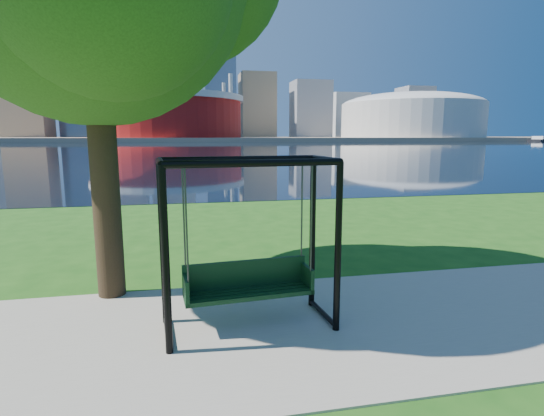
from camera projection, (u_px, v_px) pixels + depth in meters
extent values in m
plane|color=#1E5114|center=(263.00, 316.00, 6.82)|extent=(900.00, 900.00, 0.00)
cube|color=#9E937F|center=(269.00, 329.00, 6.33)|extent=(120.00, 4.00, 0.03)
cube|color=black|center=(189.00, 148.00, 105.32)|extent=(900.00, 180.00, 0.02)
cube|color=#937F60|center=(186.00, 139.00, 302.16)|extent=(900.00, 228.00, 2.00)
cylinder|color=maroon|center=(167.00, 117.00, 229.60)|extent=(80.00, 80.00, 22.00)
cylinder|color=silver|center=(166.00, 99.00, 228.00)|extent=(83.00, 83.00, 3.00)
cylinder|color=silver|center=(224.00, 110.00, 253.62)|extent=(2.00, 2.00, 32.00)
cylinder|color=silver|center=(108.00, 109.00, 240.60)|extent=(2.00, 2.00, 32.00)
cylinder|color=silver|center=(95.00, 104.00, 203.90)|extent=(2.00, 2.00, 32.00)
cylinder|color=silver|center=(231.00, 106.00, 216.92)|extent=(2.00, 2.00, 32.00)
cylinder|color=beige|center=(411.00, 121.00, 258.46)|extent=(84.00, 84.00, 20.00)
ellipsoid|color=beige|center=(412.00, 106.00, 256.95)|extent=(84.00, 84.00, 15.12)
cube|color=#998466|center=(23.00, 67.00, 269.02)|extent=(26.00, 26.00, 88.00)
cube|color=slate|center=(82.00, 69.00, 298.51)|extent=(30.00, 24.00, 95.00)
cube|color=gray|center=(124.00, 83.00, 287.07)|extent=(24.00, 24.00, 72.00)
cube|color=silver|center=(170.00, 84.00, 321.30)|extent=(32.00, 28.00, 80.00)
cube|color=slate|center=(220.00, 96.00, 305.93)|extent=(22.00, 22.00, 58.00)
cube|color=#998466|center=(257.00, 106.00, 327.19)|extent=(26.00, 26.00, 48.00)
cube|color=gray|center=(311.00, 109.00, 325.95)|extent=(28.00, 24.00, 42.00)
cube|color=silver|center=(347.00, 115.00, 358.51)|extent=(30.00, 26.00, 36.00)
cube|color=gray|center=(414.00, 112.00, 348.76)|extent=(24.00, 24.00, 40.00)
cube|color=#998466|center=(446.00, 118.00, 371.83)|extent=(26.00, 26.00, 32.00)
cylinder|color=black|center=(166.00, 264.00, 5.41)|extent=(0.11, 0.11, 2.51)
cylinder|color=black|center=(338.00, 249.00, 6.08)|extent=(0.11, 0.11, 2.51)
cylinder|color=black|center=(163.00, 245.00, 6.34)|extent=(0.11, 0.11, 2.51)
cylinder|color=black|center=(312.00, 234.00, 7.01)|extent=(0.11, 0.11, 2.51)
cylinder|color=black|center=(256.00, 163.00, 5.54)|extent=(2.41, 0.30, 0.10)
cylinder|color=black|center=(240.00, 159.00, 6.47)|extent=(2.41, 0.30, 0.10)
cylinder|color=black|center=(160.00, 163.00, 5.67)|extent=(0.18, 0.99, 0.10)
cylinder|color=black|center=(168.00, 332.00, 6.07)|extent=(0.16, 0.99, 0.08)
cylinder|color=black|center=(326.00, 160.00, 6.34)|extent=(0.18, 0.99, 0.10)
cylinder|color=black|center=(323.00, 313.00, 6.75)|extent=(0.16, 0.99, 0.08)
cube|color=black|center=(249.00, 293.00, 6.33)|extent=(1.95, 0.65, 0.07)
cube|color=black|center=(246.00, 273.00, 6.49)|extent=(1.91, 0.22, 0.42)
cube|color=black|center=(186.00, 290.00, 6.05)|extent=(0.10, 0.49, 0.37)
cube|color=black|center=(307.00, 278.00, 6.56)|extent=(0.10, 0.49, 0.37)
cylinder|color=#37373D|center=(187.00, 226.00, 5.70)|extent=(0.03, 0.03, 1.59)
cylinder|color=#37373D|center=(311.00, 219.00, 6.20)|extent=(0.03, 0.03, 1.59)
cylinder|color=#37373D|center=(184.00, 221.00, 6.08)|extent=(0.03, 0.03, 1.59)
cylinder|color=#37373D|center=(302.00, 214.00, 6.59)|extent=(0.03, 0.03, 1.59)
cylinder|color=black|center=(104.00, 165.00, 7.31)|extent=(0.47, 0.47, 4.74)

